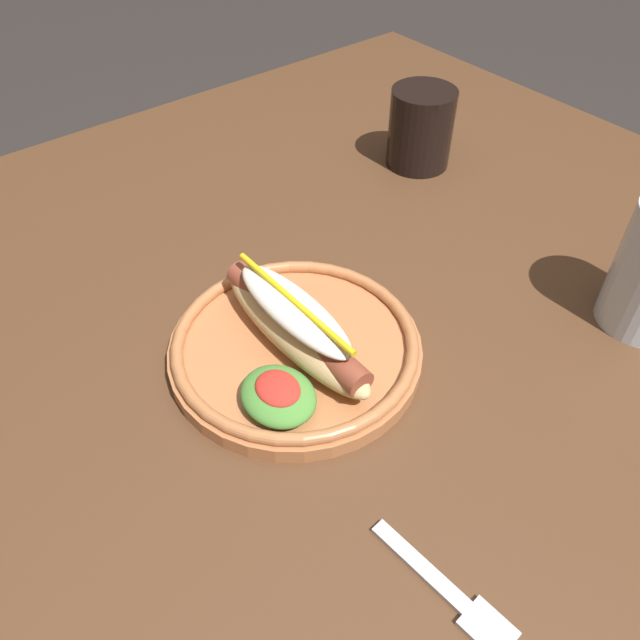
% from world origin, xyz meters
% --- Properties ---
extents(ground_plane, '(8.00, 8.00, 0.00)m').
position_xyz_m(ground_plane, '(0.00, 0.00, 0.00)').
color(ground_plane, '#2D2826').
extents(dining_table, '(1.14, 1.07, 0.74)m').
position_xyz_m(dining_table, '(0.00, 0.00, 0.64)').
color(dining_table, '#51331E').
rests_on(dining_table, ground_plane).
extents(hot_dog_plate, '(0.24, 0.24, 0.08)m').
position_xyz_m(hot_dog_plate, '(-0.01, -0.12, 0.76)').
color(hot_dog_plate, '#B77042').
rests_on(hot_dog_plate, dining_table).
extents(fork, '(0.12, 0.03, 0.00)m').
position_xyz_m(fork, '(0.24, -0.17, 0.74)').
color(fork, silver).
rests_on(fork, dining_table).
extents(soda_cup, '(0.08, 0.08, 0.10)m').
position_xyz_m(soda_cup, '(-0.19, 0.23, 0.79)').
color(soda_cup, black).
rests_on(soda_cup, dining_table).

